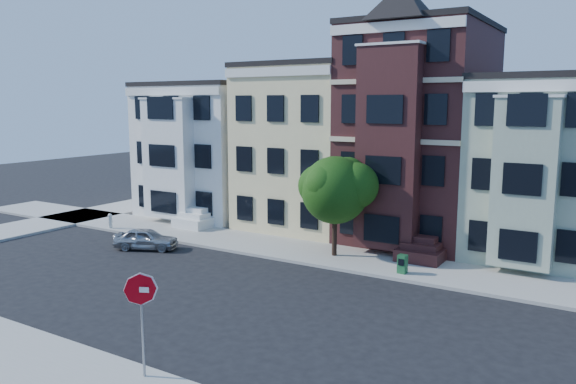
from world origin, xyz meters
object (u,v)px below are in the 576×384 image
Objects in this scene: newspaper_box at (402,264)px; stop_sign at (142,319)px; street_tree at (335,195)px; fire_hydrant at (110,222)px; parked_car at (146,239)px.

stop_sign is (-2.83, -13.32, 1.30)m from newspaper_box.
street_tree is at bearing 168.86° from newspaper_box.
stop_sign reaches higher than fire_hydrant.
stop_sign is at bearing -158.47° from parked_car.
newspaper_box is at bearing -15.52° from street_tree.
fire_hydrant is at bearing -174.02° from newspaper_box.
stop_sign reaches higher than parked_car.
street_tree reaches higher than stop_sign.
street_tree is 10.63m from parked_car.
street_tree is at bearing -92.06° from parked_car.
newspaper_box is at bearing 54.03° from stop_sign.
fire_hydrant is 0.21× the size of stop_sign.
street_tree is at bearing 70.96° from stop_sign.
newspaper_box is (4.08, -1.13, -2.73)m from street_tree.
stop_sign is at bearing -85.08° from street_tree.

